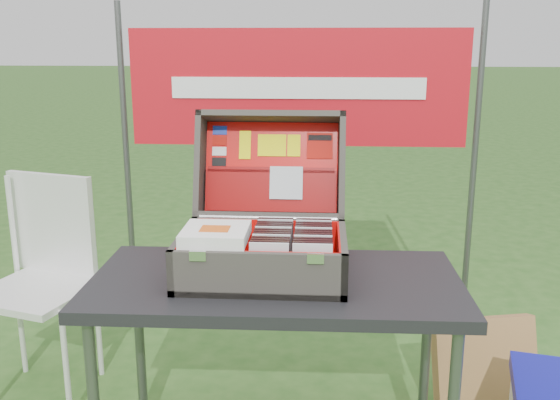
# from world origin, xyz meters

# --- Properties ---
(table) EXTENTS (1.22, 0.63, 0.76)m
(table) POSITION_xyz_m (-0.02, 0.02, 0.38)
(table) COLOR #232327
(table) RESTS_ON ground
(table_top) EXTENTS (1.22, 0.63, 0.04)m
(table_top) POSITION_xyz_m (-0.02, 0.02, 0.74)
(table_top) COLOR #232327
(table_top) RESTS_ON ground
(table_leg_bl) EXTENTS (0.04, 0.04, 0.72)m
(table_leg_bl) POSITION_xyz_m (-0.57, 0.26, 0.36)
(table_leg_bl) COLOR #59595B
(table_leg_bl) RESTS_ON ground
(table_leg_br) EXTENTS (0.04, 0.04, 0.72)m
(table_leg_br) POSITION_xyz_m (0.52, 0.26, 0.36)
(table_leg_br) COLOR #59595B
(table_leg_br) RESTS_ON ground
(suitcase) EXTENTS (0.54, 0.55, 0.49)m
(suitcase) POSITION_xyz_m (-0.07, 0.09, 1.01)
(suitcase) COLOR #433E36
(suitcase) RESTS_ON table
(suitcase_base_bottom) EXTENTS (0.54, 0.39, 0.02)m
(suitcase_base_bottom) POSITION_xyz_m (-0.07, 0.03, 0.77)
(suitcase_base_bottom) COLOR #433E36
(suitcase_base_bottom) RESTS_ON table_top
(suitcase_base_wall_front) EXTENTS (0.54, 0.02, 0.15)m
(suitcase_base_wall_front) POSITION_xyz_m (-0.07, -0.16, 0.83)
(suitcase_base_wall_front) COLOR #433E36
(suitcase_base_wall_front) RESTS_ON table_top
(suitcase_base_wall_back) EXTENTS (0.54, 0.02, 0.15)m
(suitcase_base_wall_back) POSITION_xyz_m (-0.07, 0.21, 0.83)
(suitcase_base_wall_back) COLOR #433E36
(suitcase_base_wall_back) RESTS_ON table_top
(suitcase_base_wall_left) EXTENTS (0.02, 0.39, 0.15)m
(suitcase_base_wall_left) POSITION_xyz_m (-0.33, 0.03, 0.83)
(suitcase_base_wall_left) COLOR #433E36
(suitcase_base_wall_left) RESTS_ON table_top
(suitcase_base_wall_right) EXTENTS (0.02, 0.39, 0.15)m
(suitcase_base_wall_right) POSITION_xyz_m (0.19, 0.03, 0.83)
(suitcase_base_wall_right) COLOR #433E36
(suitcase_base_wall_right) RESTS_ON table_top
(suitcase_liner_floor) EXTENTS (0.50, 0.35, 0.01)m
(suitcase_liner_floor) POSITION_xyz_m (-0.07, 0.03, 0.78)
(suitcase_liner_floor) COLOR red
(suitcase_liner_floor) RESTS_ON suitcase_base_bottom
(suitcase_latch_left) EXTENTS (0.05, 0.01, 0.03)m
(suitcase_latch_left) POSITION_xyz_m (-0.24, -0.17, 0.89)
(suitcase_latch_left) COLOR silver
(suitcase_latch_left) RESTS_ON suitcase_base_wall_front
(suitcase_latch_right) EXTENTS (0.05, 0.01, 0.03)m
(suitcase_latch_right) POSITION_xyz_m (0.11, -0.17, 0.89)
(suitcase_latch_right) COLOR silver
(suitcase_latch_right) RESTS_ON suitcase_base_wall_front
(suitcase_hinge) EXTENTS (0.49, 0.02, 0.02)m
(suitcase_hinge) POSITION_xyz_m (-0.07, 0.22, 0.90)
(suitcase_hinge) COLOR silver
(suitcase_hinge) RESTS_ON suitcase_base_wall_back
(suitcase_lid_back) EXTENTS (0.54, 0.14, 0.38)m
(suitcase_lid_back) POSITION_xyz_m (-0.07, 0.41, 1.05)
(suitcase_lid_back) COLOR #433E36
(suitcase_lid_back) RESTS_ON suitcase_base_wall_back
(suitcase_lid_rim_far) EXTENTS (0.54, 0.15, 0.06)m
(suitcase_lid_rim_far) POSITION_xyz_m (-0.07, 0.41, 1.24)
(suitcase_lid_rim_far) COLOR #433E36
(suitcase_lid_rim_far) RESTS_ON suitcase_lid_back
(suitcase_lid_rim_near) EXTENTS (0.54, 0.15, 0.06)m
(suitcase_lid_rim_near) POSITION_xyz_m (-0.07, 0.30, 0.89)
(suitcase_lid_rim_near) COLOR #433E36
(suitcase_lid_rim_near) RESTS_ON suitcase_lid_back
(suitcase_lid_rim_left) EXTENTS (0.02, 0.26, 0.41)m
(suitcase_lid_rim_left) POSITION_xyz_m (-0.33, 0.35, 1.07)
(suitcase_lid_rim_left) COLOR #433E36
(suitcase_lid_rim_left) RESTS_ON suitcase_lid_back
(suitcase_lid_rim_right) EXTENTS (0.02, 0.26, 0.41)m
(suitcase_lid_rim_right) POSITION_xyz_m (0.19, 0.35, 1.07)
(suitcase_lid_rim_right) COLOR #433E36
(suitcase_lid_rim_right) RESTS_ON suitcase_lid_back
(suitcase_lid_liner) EXTENTS (0.50, 0.11, 0.33)m
(suitcase_lid_liner) POSITION_xyz_m (-0.07, 0.40, 1.05)
(suitcase_lid_liner) COLOR red
(suitcase_lid_liner) RESTS_ON suitcase_lid_back
(suitcase_liner_wall_front) EXTENTS (0.50, 0.01, 0.12)m
(suitcase_liner_wall_front) POSITION_xyz_m (-0.07, -0.14, 0.84)
(suitcase_liner_wall_front) COLOR red
(suitcase_liner_wall_front) RESTS_ON suitcase_base_bottom
(suitcase_liner_wall_back) EXTENTS (0.50, 0.01, 0.12)m
(suitcase_liner_wall_back) POSITION_xyz_m (-0.07, 0.20, 0.84)
(suitcase_liner_wall_back) COLOR red
(suitcase_liner_wall_back) RESTS_ON suitcase_base_bottom
(suitcase_liner_wall_left) EXTENTS (0.01, 0.35, 0.12)m
(suitcase_liner_wall_left) POSITION_xyz_m (-0.31, 0.03, 0.84)
(suitcase_liner_wall_left) COLOR red
(suitcase_liner_wall_left) RESTS_ON suitcase_base_bottom
(suitcase_liner_wall_right) EXTENTS (0.01, 0.35, 0.12)m
(suitcase_liner_wall_right) POSITION_xyz_m (0.18, 0.03, 0.84)
(suitcase_liner_wall_right) COLOR red
(suitcase_liner_wall_right) RESTS_ON suitcase_base_bottom
(suitcase_lid_pocket) EXTENTS (0.48, 0.08, 0.16)m
(suitcase_lid_pocket) POSITION_xyz_m (-0.07, 0.35, 0.97)
(suitcase_lid_pocket) COLOR #7C0202
(suitcase_lid_pocket) RESTS_ON suitcase_lid_liner
(suitcase_pocket_edge) EXTENTS (0.47, 0.03, 0.03)m
(suitcase_pocket_edge) POSITION_xyz_m (-0.07, 0.37, 1.05)
(suitcase_pocket_edge) COLOR #7C0202
(suitcase_pocket_edge) RESTS_ON suitcase_lid_pocket
(suitcase_pocket_cd) EXTENTS (0.12, 0.05, 0.12)m
(suitcase_pocket_cd) POSITION_xyz_m (-0.01, 0.34, 1.01)
(suitcase_pocket_cd) COLOR silver
(suitcase_pocket_cd) RESTS_ON suitcase_lid_pocket
(lid_sticker_cc_a) EXTENTS (0.05, 0.01, 0.03)m
(lid_sticker_cc_a) POSITION_xyz_m (-0.27, 0.43, 1.19)
(lid_sticker_cc_a) COLOR #1933B2
(lid_sticker_cc_a) RESTS_ON suitcase_lid_liner
(lid_sticker_cc_b) EXTENTS (0.05, 0.01, 0.03)m
(lid_sticker_cc_b) POSITION_xyz_m (-0.27, 0.42, 1.15)
(lid_sticker_cc_b) COLOR #AE0800
(lid_sticker_cc_b) RESTS_ON suitcase_lid_liner
(lid_sticker_cc_c) EXTENTS (0.05, 0.01, 0.03)m
(lid_sticker_cc_c) POSITION_xyz_m (-0.27, 0.41, 1.11)
(lid_sticker_cc_c) COLOR white
(lid_sticker_cc_c) RESTS_ON suitcase_lid_liner
(lid_sticker_cc_d) EXTENTS (0.05, 0.01, 0.03)m
(lid_sticker_cc_d) POSITION_xyz_m (-0.27, 0.40, 1.07)
(lid_sticker_cc_d) COLOR black
(lid_sticker_cc_d) RESTS_ON suitcase_lid_liner
(lid_card_neon_tall) EXTENTS (0.04, 0.03, 0.10)m
(lid_card_neon_tall) POSITION_xyz_m (-0.17, 0.42, 1.13)
(lid_card_neon_tall) COLOR #EDE800
(lid_card_neon_tall) RESTS_ON suitcase_lid_liner
(lid_card_neon_main) EXTENTS (0.11, 0.03, 0.08)m
(lid_card_neon_main) POSITION_xyz_m (-0.07, 0.42, 1.13)
(lid_card_neon_main) COLOR #EDE800
(lid_card_neon_main) RESTS_ON suitcase_lid_liner
(lid_card_neon_small) EXTENTS (0.05, 0.03, 0.08)m
(lid_card_neon_small) POSITION_xyz_m (0.02, 0.42, 1.13)
(lid_card_neon_small) COLOR #EDE800
(lid_card_neon_small) RESTS_ON suitcase_lid_liner
(lid_sticker_band) EXTENTS (0.10, 0.03, 0.09)m
(lid_sticker_band) POSITION_xyz_m (0.11, 0.42, 1.13)
(lid_sticker_band) COLOR #AE0800
(lid_sticker_band) RESTS_ON suitcase_lid_liner
(lid_sticker_band_bar) EXTENTS (0.09, 0.01, 0.02)m
(lid_sticker_band_bar) POSITION_xyz_m (0.11, 0.42, 1.16)
(lid_sticker_band_bar) COLOR black
(lid_sticker_band_bar) RESTS_ON suitcase_lid_liner
(cd_left_0) EXTENTS (0.12, 0.01, 0.14)m
(cd_left_0) POSITION_xyz_m (-0.03, -0.12, 0.85)
(cd_left_0) COLOR silver
(cd_left_0) RESTS_ON suitcase_liner_floor
(cd_left_1) EXTENTS (0.12, 0.01, 0.14)m
(cd_left_1) POSITION_xyz_m (-0.03, -0.10, 0.85)
(cd_left_1) COLOR black
(cd_left_1) RESTS_ON suitcase_liner_floor
(cd_left_2) EXTENTS (0.12, 0.01, 0.14)m
(cd_left_2) POSITION_xyz_m (-0.03, -0.08, 0.85)
(cd_left_2) COLOR black
(cd_left_2) RESTS_ON suitcase_liner_floor
(cd_left_3) EXTENTS (0.12, 0.01, 0.14)m
(cd_left_3) POSITION_xyz_m (-0.03, -0.06, 0.85)
(cd_left_3) COLOR black
(cd_left_3) RESTS_ON suitcase_liner_floor
(cd_left_4) EXTENTS (0.12, 0.01, 0.14)m
(cd_left_4) POSITION_xyz_m (-0.03, -0.03, 0.85)
(cd_left_4) COLOR silver
(cd_left_4) RESTS_ON suitcase_liner_floor
(cd_left_5) EXTENTS (0.12, 0.01, 0.14)m
(cd_left_5) POSITION_xyz_m (-0.03, -0.01, 0.85)
(cd_left_5) COLOR black
(cd_left_5) RESTS_ON suitcase_liner_floor
(cd_left_6) EXTENTS (0.12, 0.01, 0.14)m
(cd_left_6) POSITION_xyz_m (-0.03, 0.01, 0.85)
(cd_left_6) COLOR black
(cd_left_6) RESTS_ON suitcase_liner_floor
(cd_left_7) EXTENTS (0.12, 0.01, 0.14)m
(cd_left_7) POSITION_xyz_m (-0.03, 0.03, 0.85)
(cd_left_7) COLOR black
(cd_left_7) RESTS_ON suitcase_liner_floor
(cd_left_8) EXTENTS (0.12, 0.01, 0.14)m
(cd_left_8) POSITION_xyz_m (-0.03, 0.05, 0.85)
(cd_left_8) COLOR silver
(cd_left_8) RESTS_ON suitcase_liner_floor
(cd_left_9) EXTENTS (0.12, 0.01, 0.14)m
(cd_left_9) POSITION_xyz_m (-0.03, 0.07, 0.85)
(cd_left_9) COLOR black
(cd_left_9) RESTS_ON suitcase_liner_floor
(cd_left_10) EXTENTS (0.12, 0.01, 0.14)m
(cd_left_10) POSITION_xyz_m (-0.03, 0.09, 0.85)
(cd_left_10) COLOR black
(cd_left_10) RESTS_ON suitcase_liner_floor
(cd_left_11) EXTENTS (0.12, 0.01, 0.14)m
(cd_left_11) POSITION_xyz_m (-0.03, 0.12, 0.85)
(cd_left_11) COLOR black
(cd_left_11) RESTS_ON suitcase_liner_floor
(cd_left_12) EXTENTS (0.12, 0.01, 0.14)m
(cd_left_12) POSITION_xyz_m (-0.03, 0.14, 0.85)
(cd_left_12) COLOR silver
(cd_left_12) RESTS_ON suitcase_liner_floor
(cd_left_13) EXTENTS (0.12, 0.01, 0.14)m
(cd_left_13) POSITION_xyz_m (-0.03, 0.16, 0.85)
(cd_left_13) COLOR black
(cd_left_13) RESTS_ON suitcase_liner_floor
(cd_right_0) EXTENTS (0.12, 0.01, 0.14)m
(cd_right_0) POSITION_xyz_m (0.10, -0.12, 0.85)
(cd_right_0) COLOR silver
(cd_right_0) RESTS_ON suitcase_liner_floor
(cd_right_1) EXTENTS (0.12, 0.01, 0.14)m
(cd_right_1) POSITION_xyz_m (0.10, -0.10, 0.85)
(cd_right_1) COLOR black
(cd_right_1) RESTS_ON suitcase_liner_floor
(cd_right_2) EXTENTS (0.12, 0.01, 0.14)m
(cd_right_2) POSITION_xyz_m (0.10, -0.08, 0.85)
(cd_right_2) COLOR black
(cd_right_2) RESTS_ON suitcase_liner_floor
(cd_right_3) EXTENTS (0.12, 0.01, 0.14)m
(cd_right_3) POSITION_xyz_m (0.10, -0.06, 0.85)
(cd_right_3) COLOR black
(cd_right_3) RESTS_ON suitcase_liner_floor
(cd_right_4) EXTENTS (0.12, 0.01, 0.14)m
(cd_right_4) POSITION_xyz_m (0.10, -0.03, 0.85)
(cd_right_4) COLOR silver
(cd_right_4) RESTS_ON suitcase_liner_floor
(cd_right_5) EXTENTS (0.12, 0.01, 0.14)m
(cd_right_5) POSITION_xyz_m (0.10, -0.01, 0.85)
(cd_right_5) COLOR black
(cd_right_5) RESTS_ON suitcase_liner_floor
(cd_right_6) EXTENTS (0.12, 0.01, 0.14)m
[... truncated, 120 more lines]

